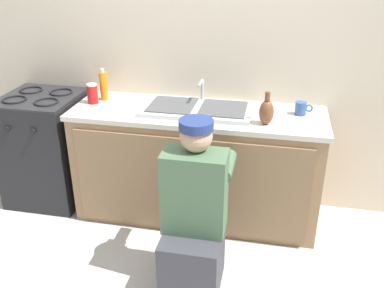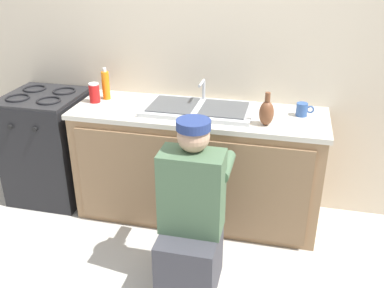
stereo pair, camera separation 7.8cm
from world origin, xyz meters
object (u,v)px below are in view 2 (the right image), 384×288
Objects in this scene: sink_double_basin at (198,108)px; stove_range at (50,146)px; vase_decorative at (266,112)px; coffee_mug at (302,109)px; soap_bottle_orange at (106,85)px; plumber_person at (191,222)px; soda_cup_red at (94,93)px.

sink_double_basin is 0.87× the size of stove_range.
coffee_mug is at bearing 44.05° from vase_decorative.
coffee_mug is 1.51m from soap_bottle_orange.
soap_bottle_orange reaches higher than vase_decorative.
sink_double_basin is 0.78m from soap_bottle_orange.
sink_double_basin is 0.90m from plumber_person.
stove_range is 1.86m from vase_decorative.
soap_bottle_orange reaches higher than sink_double_basin.
sink_double_basin is at bearing 99.49° from plumber_person.
vase_decorative reaches higher than sink_double_basin.
sink_double_basin is 0.72× the size of plumber_person.
sink_double_basin is 3.20× the size of soap_bottle_orange.
sink_double_basin reaches higher than coffee_mug.
stove_range is at bearing -177.81° from coffee_mug.
vase_decorative is at bearing 59.16° from plumber_person.
stove_range is 2.07m from coffee_mug.
soap_bottle_orange is 1.64× the size of soda_cup_red.
coffee_mug is at bearing 2.19° from stove_range.
soda_cup_red is (-0.82, 0.00, 0.06)m from sink_double_basin.
vase_decorative reaches higher than plumber_person.
plumber_person is 8.76× the size of coffee_mug.
sink_double_basin is 0.82m from soda_cup_red.
coffee_mug is at bearing -0.87° from soap_bottle_orange.
soap_bottle_orange is (-1.50, 0.02, 0.07)m from coffee_mug.
coffee_mug is (0.61, 0.85, 0.47)m from plumber_person.
soda_cup_red is (-0.95, 0.78, 0.50)m from plumber_person.
vase_decorative is at bearing -11.29° from soap_bottle_orange.
plumber_person is (0.13, -0.78, -0.44)m from sink_double_basin.
soap_bottle_orange reaches higher than soda_cup_red.
vase_decorative reaches higher than soda_cup_red.
soda_cup_red is (-1.56, -0.07, 0.03)m from coffee_mug.
vase_decorative is at bearing -17.12° from sink_double_basin.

